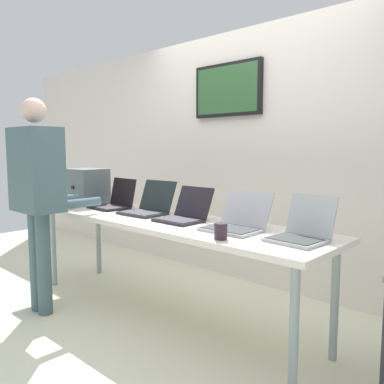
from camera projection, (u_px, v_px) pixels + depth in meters
ground at (164, 316)px, 3.13m from camera, size 8.00×8.00×0.04m
back_wall at (249, 156)px, 3.82m from camera, size 8.00×0.11×2.41m
workbench at (163, 225)px, 3.05m from camera, size 2.72×0.70×0.76m
equipment_box at (87, 186)px, 3.82m from camera, size 0.37×0.31×0.34m
laptop_station_0 at (114, 201)px, 3.56m from camera, size 0.37×0.33×0.26m
laptop_station_1 at (148, 206)px, 3.26m from camera, size 0.37×0.38×0.26m
laptop_station_2 at (184, 213)px, 2.94m from camera, size 0.33×0.34×0.24m
laptop_station_3 at (237, 221)px, 2.61m from camera, size 0.37×0.37×0.25m
laptop_station_4 at (302, 230)px, 2.31m from camera, size 0.32×0.35×0.26m
person at (38, 185)px, 3.07m from camera, size 0.44×0.58×1.68m
coffee_mug at (221, 231)px, 2.34m from camera, size 0.08×0.08×0.10m
paper_sheet at (110, 214)px, 3.23m from camera, size 0.29×0.35×0.00m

